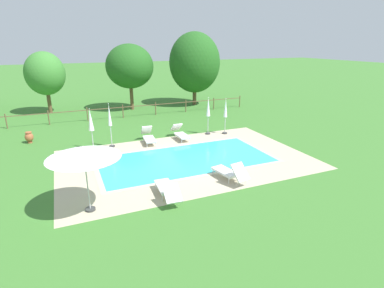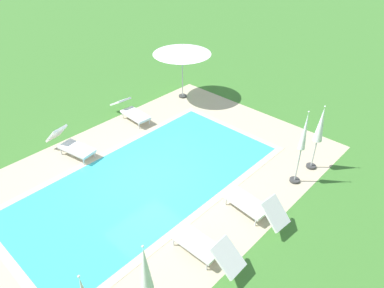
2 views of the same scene
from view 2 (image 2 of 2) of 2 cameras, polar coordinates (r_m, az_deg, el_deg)
ground_plane at (r=11.53m, az=-7.16°, el=-5.72°), size 160.00×160.00×0.00m
pool_deck_paving at (r=11.53m, az=-7.16°, el=-5.70°), size 12.43×8.00×0.01m
swimming_pool_water at (r=11.53m, az=-7.16°, el=-5.70°), size 8.56×4.12×0.01m
pool_coping_rim at (r=11.52m, az=-7.16°, el=-5.69°), size 9.04×4.60×0.01m
sun_lounger_north_near_steps at (r=10.16m, az=9.96°, el=-9.71°), size 0.77×1.97×0.93m
sun_lounger_north_mid at (r=14.68m, az=-9.72°, el=5.23°), size 0.73×2.08×0.76m
sun_lounger_north_far at (r=9.05m, az=2.12°, el=-16.13°), size 0.63×1.98×0.88m
sun_lounger_north_end at (r=13.06m, az=-18.79°, el=-0.07°), size 0.94×1.99×0.94m
patio_umbrella_open_foreground at (r=15.55m, az=-1.61°, el=14.82°), size 2.49×2.49×2.44m
patio_umbrella_closed_row_west at (r=11.77m, az=19.76°, el=2.41°), size 0.32×0.32×2.32m
patio_umbrella_closed_row_centre at (r=10.94m, az=17.32°, el=0.68°), size 0.32×0.32×2.54m
patio_umbrella_closed_row_mid_east at (r=7.11m, az=-7.33°, el=-20.06°), size 0.32×0.32×2.43m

